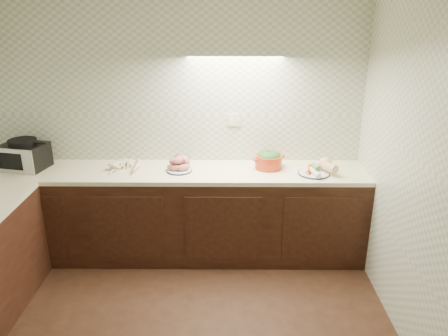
{
  "coord_description": "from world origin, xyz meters",
  "views": [
    {
      "loc": [
        0.48,
        -2.37,
        2.38
      ],
      "look_at": [
        0.45,
        1.25,
        1.02
      ],
      "focal_mm": 35.0,
      "sensor_mm": 36.0,
      "label": 1
    }
  ],
  "objects_px": {
    "parsnip_pile": "(126,166)",
    "toaster_oven": "(24,155)",
    "dutch_oven": "(269,159)",
    "veg_plate": "(320,168)",
    "sweet_potato_plate": "(179,165)",
    "onion_bowl": "(181,161)"
  },
  "relations": [
    {
      "from": "parsnip_pile",
      "to": "sweet_potato_plate",
      "type": "relative_size",
      "value": 1.65
    },
    {
      "from": "veg_plate",
      "to": "onion_bowl",
      "type": "bearing_deg",
      "value": 172.97
    },
    {
      "from": "sweet_potato_plate",
      "to": "veg_plate",
      "type": "distance_m",
      "value": 1.32
    },
    {
      "from": "dutch_oven",
      "to": "veg_plate",
      "type": "height_order",
      "value": "dutch_oven"
    },
    {
      "from": "toaster_oven",
      "to": "dutch_oven",
      "type": "relative_size",
      "value": 1.34
    },
    {
      "from": "dutch_oven",
      "to": "onion_bowl",
      "type": "bearing_deg",
      "value": 152.1
    },
    {
      "from": "parsnip_pile",
      "to": "sweet_potato_plate",
      "type": "distance_m",
      "value": 0.52
    },
    {
      "from": "toaster_oven",
      "to": "dutch_oven",
      "type": "bearing_deg",
      "value": 12.93
    },
    {
      "from": "onion_bowl",
      "to": "veg_plate",
      "type": "height_order",
      "value": "veg_plate"
    },
    {
      "from": "parsnip_pile",
      "to": "sweet_potato_plate",
      "type": "bearing_deg",
      "value": -5.45
    },
    {
      "from": "toaster_oven",
      "to": "onion_bowl",
      "type": "distance_m",
      "value": 1.49
    },
    {
      "from": "parsnip_pile",
      "to": "dutch_oven",
      "type": "bearing_deg",
      "value": 1.44
    },
    {
      "from": "parsnip_pile",
      "to": "toaster_oven",
      "type": "bearing_deg",
      "value": 179.38
    },
    {
      "from": "veg_plate",
      "to": "parsnip_pile",
      "type": "bearing_deg",
      "value": 177.49
    },
    {
      "from": "parsnip_pile",
      "to": "onion_bowl",
      "type": "height_order",
      "value": "onion_bowl"
    },
    {
      "from": "toaster_oven",
      "to": "onion_bowl",
      "type": "height_order",
      "value": "toaster_oven"
    },
    {
      "from": "sweet_potato_plate",
      "to": "dutch_oven",
      "type": "distance_m",
      "value": 0.85
    },
    {
      "from": "toaster_oven",
      "to": "parsnip_pile",
      "type": "distance_m",
      "value": 0.97
    },
    {
      "from": "veg_plate",
      "to": "toaster_oven",
      "type": "bearing_deg",
      "value": 178.14
    },
    {
      "from": "onion_bowl",
      "to": "toaster_oven",
      "type": "bearing_deg",
      "value": -177.24
    },
    {
      "from": "onion_bowl",
      "to": "sweet_potato_plate",
      "type": "bearing_deg",
      "value": -89.71
    },
    {
      "from": "parsnip_pile",
      "to": "veg_plate",
      "type": "height_order",
      "value": "veg_plate"
    }
  ]
}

